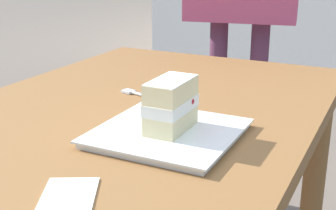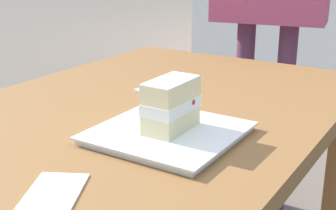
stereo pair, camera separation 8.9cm
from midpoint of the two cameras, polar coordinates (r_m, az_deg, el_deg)
name	(u,v)px [view 2 (the right image)]	position (r m, az deg, el deg)	size (l,w,h in m)	color
patio_table	(147,147)	(1.13, -0.31, -5.20)	(1.17, 0.80, 0.68)	brown
dessert_plate	(168,133)	(0.91, 2.81, -3.49)	(0.26, 0.26, 0.02)	white
cake_slice	(171,105)	(0.89, 3.22, -0.03)	(0.12, 0.07, 0.10)	beige
dessert_fork	(156,95)	(1.16, 0.71, 1.16)	(0.06, 0.17, 0.01)	silver
paper_napkin	(53,194)	(0.72, -10.28, -10.59)	(0.15, 0.13, 0.00)	white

